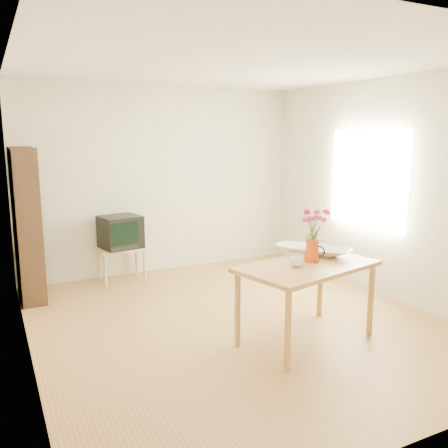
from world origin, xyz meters
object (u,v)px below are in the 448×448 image
table (307,274)px  pitcher (312,251)px  bowl (314,232)px  mug (297,261)px  television (120,231)px

table → pitcher: size_ratio=6.57×
pitcher → bowl: size_ratio=0.44×
pitcher → mug: 0.24m
table → television: 2.87m
bowl → television: 2.75m
table → pitcher: 0.22m
television → bowl: bearing=-70.9°
table → pitcher: pitcher is taller
table → bowl: (0.28, 0.29, 0.32)m
mug → television: 2.84m
bowl → television: size_ratio=0.88×
mug → bowl: bowl is taller
mug → bowl: bearing=-176.3°
pitcher → television: bearing=83.5°
bowl → mug: bearing=-143.9°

